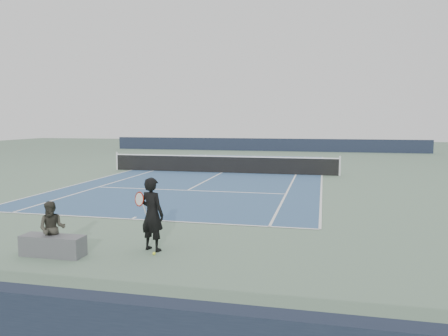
% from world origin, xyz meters
% --- Properties ---
extents(ground, '(80.00, 80.00, 0.00)m').
position_xyz_m(ground, '(0.00, 0.00, 0.00)').
color(ground, slate).
extents(court_surface, '(10.97, 23.77, 0.01)m').
position_xyz_m(court_surface, '(0.00, 0.00, 0.01)').
color(court_surface, '#35567E').
rests_on(court_surface, ground).
extents(tennis_net, '(12.90, 0.10, 1.07)m').
position_xyz_m(tennis_net, '(0.00, 0.00, 0.50)').
color(tennis_net, silver).
rests_on(tennis_net, ground).
extents(windscreen_far, '(30.00, 0.25, 1.20)m').
position_xyz_m(windscreen_far, '(0.00, 17.88, 0.60)').
color(windscreen_far, black).
rests_on(windscreen_far, ground).
extents(tennis_player, '(0.82, 0.63, 1.68)m').
position_xyz_m(tennis_player, '(1.78, -14.63, 0.84)').
color(tennis_player, black).
rests_on(tennis_player, ground).
extents(tennis_ball, '(0.07, 0.07, 0.07)m').
position_xyz_m(tennis_ball, '(1.95, -14.95, 0.03)').
color(tennis_ball, '#D8EB30').
rests_on(tennis_ball, ground).
extents(spectator_bench, '(1.47, 0.89, 1.20)m').
position_xyz_m(spectator_bench, '(-0.18, -15.49, 0.43)').
color(spectator_bench, '#57585C').
rests_on(spectator_bench, ground).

